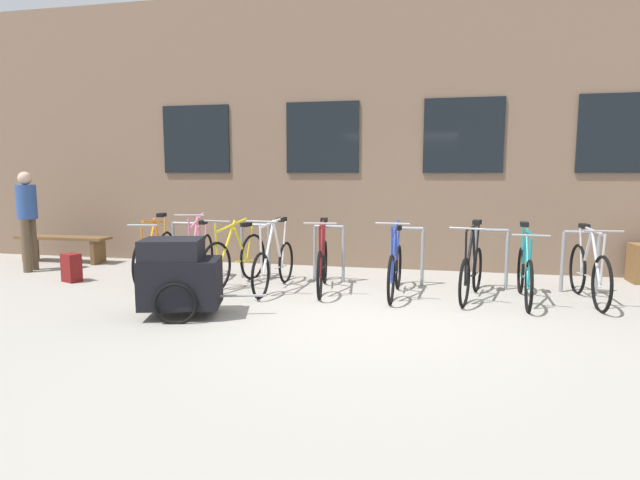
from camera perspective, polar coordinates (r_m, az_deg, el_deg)
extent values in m
plane|color=#9E998E|center=(6.20, 5.01, -8.45)|extent=(42.00, 42.00, 0.00)
cube|color=#7A604C|center=(12.90, 9.14, 10.54)|extent=(28.00, 7.48, 4.83)
cube|color=black|center=(10.10, -13.43, 10.68)|extent=(1.30, 0.04, 1.23)
cube|color=black|center=(9.32, 0.26, 11.17)|extent=(1.30, 0.04, 1.23)
cube|color=black|center=(9.13, 15.44, 10.99)|extent=(1.30, 0.04, 1.23)
cube|color=black|center=(9.55, 30.20, 10.09)|extent=(1.30, 0.04, 1.23)
cylinder|color=gray|center=(8.96, -15.72, -0.95)|extent=(0.05, 0.05, 0.86)
cylinder|color=gray|center=(8.75, -13.11, -1.05)|extent=(0.05, 0.05, 0.86)
cylinder|color=gray|center=(8.80, -14.52, 1.78)|extent=(0.45, 0.05, 0.05)
cylinder|color=gray|center=(8.46, -8.53, -1.23)|extent=(0.05, 0.05, 0.86)
cylinder|color=gray|center=(8.31, -5.61, -1.34)|extent=(0.05, 0.05, 0.86)
cylinder|color=gray|center=(8.33, -7.13, 1.65)|extent=(0.45, 0.05, 0.05)
cylinder|color=gray|center=(8.12, -0.58, -1.51)|extent=(0.05, 0.05, 0.86)
cylinder|color=gray|center=(8.03, 2.57, -1.62)|extent=(0.05, 0.05, 0.86)
cylinder|color=gray|center=(8.01, 1.00, 1.48)|extent=(0.45, 0.05, 0.05)
cylinder|color=gray|center=(7.94, 7.90, -1.79)|extent=(0.05, 0.05, 0.86)
cylinder|color=gray|center=(7.92, 11.17, -1.88)|extent=(0.05, 0.05, 0.86)
cylinder|color=gray|center=(7.87, 9.60, 1.27)|extent=(0.45, 0.05, 0.05)
cylinder|color=gray|center=(7.94, 16.57, -2.02)|extent=(0.05, 0.05, 0.86)
cylinder|color=gray|center=(7.99, 19.81, -2.10)|extent=(0.05, 0.05, 0.86)
cylinder|color=gray|center=(7.90, 18.32, 1.02)|extent=(0.45, 0.05, 0.05)
cylinder|color=gray|center=(8.12, 25.05, -2.21)|extent=(0.05, 0.05, 0.86)
cylinder|color=gray|center=(8.23, 28.12, -2.27)|extent=(0.05, 0.05, 0.86)
cylinder|color=gray|center=(8.12, 26.77, 0.76)|extent=(0.45, 0.05, 0.05)
torus|color=black|center=(8.05, 0.53, -2.42)|extent=(0.13, 0.67, 0.67)
torus|color=black|center=(7.01, -0.04, -3.90)|extent=(0.13, 0.67, 0.67)
cylinder|color=maroon|center=(7.24, 0.14, -1.04)|extent=(0.11, 0.51, 0.74)
cylinder|color=maroon|center=(7.65, 0.36, -0.69)|extent=(0.09, 0.38, 0.70)
cylinder|color=maroon|center=(7.37, 0.24, 1.80)|extent=(0.15, 0.83, 0.06)
cylinder|color=maroon|center=(7.79, 0.40, -2.93)|extent=(0.10, 0.53, 0.07)
cylinder|color=maroon|center=(7.91, 0.49, -0.25)|extent=(0.05, 0.20, 0.65)
cylinder|color=maroon|center=(6.97, -0.02, -1.17)|extent=(0.04, 0.08, 0.67)
cube|color=black|center=(7.78, 0.45, 2.21)|extent=(0.13, 0.21, 0.06)
cylinder|color=gray|center=(6.95, 0.00, 1.83)|extent=(0.44, 0.09, 0.03)
torus|color=black|center=(8.89, -16.44, -1.51)|extent=(0.17, 0.75, 0.76)
torus|color=black|center=(7.95, -18.84, -2.63)|extent=(0.17, 0.75, 0.76)
cylinder|color=orange|center=(8.17, -18.20, -0.60)|extent=(0.12, 0.49, 0.62)
cylinder|color=orange|center=(8.53, -17.27, 0.05)|extent=(0.10, 0.36, 0.70)
cylinder|color=orange|center=(8.29, -17.89, 1.91)|extent=(0.17, 0.79, 0.12)
cylinder|color=orange|center=(8.66, -16.99, -1.94)|extent=(0.11, 0.51, 0.08)
cylinder|color=orange|center=(8.77, -16.71, 0.44)|extent=(0.06, 0.20, 0.64)
cylinder|color=orange|center=(7.93, -18.86, -0.66)|extent=(0.04, 0.08, 0.55)
cube|color=black|center=(8.65, -16.99, 2.64)|extent=(0.13, 0.21, 0.06)
cylinder|color=gray|center=(7.92, -18.88, 1.54)|extent=(0.44, 0.10, 0.03)
torus|color=black|center=(7.76, 8.58, -2.93)|extent=(0.06, 0.66, 0.66)
torus|color=black|center=(6.82, 7.80, -4.35)|extent=(0.06, 0.66, 0.66)
cylinder|color=#233893|center=(7.02, 8.09, -1.31)|extent=(0.05, 0.46, 0.76)
cylinder|color=#233893|center=(7.39, 8.37, -1.39)|extent=(0.05, 0.33, 0.63)
cylinder|color=#233893|center=(7.13, 8.26, 1.31)|extent=(0.06, 0.74, 0.17)
cylinder|color=#233893|center=(7.52, 8.40, -3.43)|extent=(0.04, 0.48, 0.07)
cylinder|color=#233893|center=(7.62, 8.56, -0.95)|extent=(0.03, 0.20, 0.58)
cylinder|color=#233893|center=(6.78, 7.88, -1.42)|extent=(0.03, 0.08, 0.70)
cube|color=black|center=(7.49, 8.54, 1.33)|extent=(0.11, 0.20, 0.06)
cylinder|color=gray|center=(6.76, 7.96, 1.80)|extent=(0.44, 0.04, 0.03)
torus|color=black|center=(7.82, 16.86, -3.15)|extent=(0.19, 0.63, 0.64)
torus|color=black|center=(6.86, 15.56, -4.54)|extent=(0.19, 0.63, 0.64)
cylinder|color=black|center=(7.07, 16.04, -1.68)|extent=(0.15, 0.47, 0.72)
cylinder|color=black|center=(7.44, 16.54, -1.21)|extent=(0.12, 0.34, 0.73)
cylinder|color=black|center=(7.18, 16.36, 1.33)|extent=(0.21, 0.74, 0.05)
cylinder|color=black|center=(7.58, 16.56, -3.63)|extent=(0.14, 0.49, 0.07)
cylinder|color=black|center=(7.67, 16.85, -0.79)|extent=(0.07, 0.20, 0.68)
cylinder|color=black|center=(6.83, 15.69, -1.80)|extent=(0.05, 0.08, 0.66)
cube|color=black|center=(7.54, 16.85, 1.88)|extent=(0.14, 0.22, 0.06)
cylinder|color=gray|center=(6.80, 15.84, 1.22)|extent=(0.43, 0.13, 0.03)
torus|color=black|center=(8.38, -7.37, -1.85)|extent=(0.18, 0.73, 0.74)
torus|color=black|center=(7.54, -11.33, -2.97)|extent=(0.18, 0.73, 0.74)
cylinder|color=yellow|center=(7.73, -10.21, -0.54)|extent=(0.13, 0.48, 0.70)
cylinder|color=yellow|center=(8.06, -8.65, -0.61)|extent=(0.11, 0.36, 0.58)
cylinder|color=yellow|center=(7.83, -9.59, 1.64)|extent=(0.19, 0.78, 0.16)
cylinder|color=yellow|center=(8.17, -8.28, -2.29)|extent=(0.12, 0.50, 0.08)
cylinder|color=yellow|center=(8.27, -7.72, -0.21)|extent=(0.06, 0.20, 0.51)
cylinder|color=yellow|center=(7.51, -11.28, -0.59)|extent=(0.04, 0.08, 0.63)
cube|color=black|center=(8.16, -8.08, 1.68)|extent=(0.14, 0.22, 0.06)
cylinder|color=gray|center=(7.50, -11.24, 2.04)|extent=(0.44, 0.11, 0.03)
torus|color=black|center=(7.91, 21.16, -3.13)|extent=(0.08, 0.66, 0.66)
torus|color=black|center=(6.86, 21.93, -4.73)|extent=(0.08, 0.66, 0.66)
cylinder|color=teal|center=(7.10, 21.80, -2.10)|extent=(0.07, 0.52, 0.66)
cylinder|color=teal|center=(7.51, 21.50, -1.37)|extent=(0.06, 0.39, 0.71)
cylinder|color=teal|center=(7.23, 21.80, 0.84)|extent=(0.09, 0.85, 0.09)
cylinder|color=teal|center=(7.65, 21.32, -3.66)|extent=(0.06, 0.54, 0.07)
cylinder|color=teal|center=(7.77, 21.33, -0.91)|extent=(0.04, 0.20, 0.65)
cylinder|color=teal|center=(6.83, 22.03, -2.26)|extent=(0.03, 0.08, 0.59)
cube|color=black|center=(7.64, 21.51, 1.61)|extent=(0.11, 0.21, 0.06)
cylinder|color=gray|center=(6.81, 22.14, 0.47)|extent=(0.44, 0.05, 0.03)
torus|color=black|center=(8.75, -12.28, -1.67)|extent=(0.17, 0.71, 0.71)
torus|color=black|center=(7.81, -14.06, -2.81)|extent=(0.17, 0.71, 0.71)
cylinder|color=pink|center=(8.02, -13.60, -0.15)|extent=(0.12, 0.47, 0.78)
cylinder|color=pink|center=(8.39, -12.89, -0.39)|extent=(0.10, 0.35, 0.60)
cylinder|color=pink|center=(8.13, -13.37, 2.05)|extent=(0.17, 0.76, 0.21)
cylinder|color=pink|center=(8.51, -12.68, -2.10)|extent=(0.11, 0.49, 0.07)
cylinder|color=pink|center=(8.62, -12.48, 0.00)|extent=(0.06, 0.20, 0.54)
cylinder|color=pink|center=(7.78, -14.09, -0.20)|extent=(0.04, 0.08, 0.71)
cube|color=black|center=(8.50, -12.68, 1.92)|extent=(0.13, 0.21, 0.06)
cylinder|color=gray|center=(7.76, -14.13, 2.64)|extent=(0.44, 0.10, 0.03)
torus|color=black|center=(8.18, 26.40, -2.88)|extent=(0.06, 0.72, 0.71)
torus|color=black|center=(7.23, 28.51, -4.29)|extent=(0.06, 0.72, 0.71)
cylinder|color=#B7B7BC|center=(7.44, 28.00, -1.73)|extent=(0.05, 0.49, 0.69)
cylinder|color=#B7B7BC|center=(7.82, 27.17, -1.34)|extent=(0.04, 0.36, 0.67)
cylinder|color=#B7B7BC|center=(7.56, 27.80, 0.90)|extent=(0.05, 0.79, 0.05)
cylinder|color=#B7B7BC|center=(7.95, 26.87, -3.38)|extent=(0.04, 0.51, 0.07)
cylinder|color=#B7B7BC|center=(8.05, 26.69, -0.89)|extent=(0.03, 0.20, 0.61)
cylinder|color=#B7B7BC|center=(7.20, 28.60, -1.84)|extent=(0.03, 0.08, 0.62)
cube|color=black|center=(7.93, 27.00, 1.37)|extent=(0.10, 0.20, 0.06)
cylinder|color=gray|center=(7.18, 28.70, 0.85)|extent=(0.44, 0.04, 0.03)
torus|color=black|center=(8.10, -3.75, -2.47)|extent=(0.07, 0.65, 0.65)
torus|color=black|center=(7.09, -6.53, -3.92)|extent=(0.07, 0.65, 0.65)
cylinder|color=silver|center=(7.31, -5.73, -0.95)|extent=(0.06, 0.53, 0.77)
cylinder|color=silver|center=(7.71, -4.62, -0.67)|extent=(0.05, 0.40, 0.72)
cylinder|color=silver|center=(7.43, -5.28, 1.93)|extent=(0.07, 0.86, 0.08)
cylinder|color=silver|center=(7.85, -4.38, -2.96)|extent=(0.05, 0.55, 0.07)
cylinder|color=silver|center=(7.96, -3.98, -0.24)|extent=(0.03, 0.20, 0.66)
cylinder|color=silver|center=(7.05, -6.50, -1.08)|extent=(0.03, 0.08, 0.70)
cube|color=black|center=(7.84, -4.21, 2.27)|extent=(0.11, 0.20, 0.06)
cylinder|color=gray|center=(7.03, -6.47, 2.03)|extent=(0.44, 0.04, 0.03)
cube|color=black|center=(6.35, -15.00, -4.53)|extent=(1.03, 0.82, 0.56)
cube|color=black|center=(6.30, -15.92, -0.96)|extent=(0.80, 0.73, 0.24)
torus|color=black|center=(6.70, -14.37, -5.44)|extent=(0.48, 0.17, 0.49)
torus|color=black|center=(6.08, -15.58, -6.81)|extent=(0.48, 0.17, 0.49)
cylinder|color=gray|center=(6.28, -8.42, -6.06)|extent=(0.54, 0.18, 0.03)
cube|color=brown|center=(10.94, -26.36, 0.23)|extent=(1.84, 0.40, 0.05)
cube|color=brown|center=(11.44, -29.17, -0.91)|extent=(0.08, 0.36, 0.44)
cube|color=brown|center=(10.53, -23.16, -1.21)|extent=(0.08, 0.36, 0.44)
cylinder|color=brown|center=(10.33, -28.96, -0.41)|extent=(0.14, 0.14, 0.90)
cylinder|color=brown|center=(10.14, -29.53, -0.57)|extent=(0.14, 0.14, 0.90)
cylinder|color=#2D4C8C|center=(10.17, -29.50, 3.66)|extent=(0.32, 0.32, 0.58)
sphere|color=#D1A889|center=(10.16, -29.65, 5.91)|extent=(0.22, 0.22, 0.22)
cube|color=maroon|center=(8.97, -25.60, -2.76)|extent=(0.34, 0.29, 0.44)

